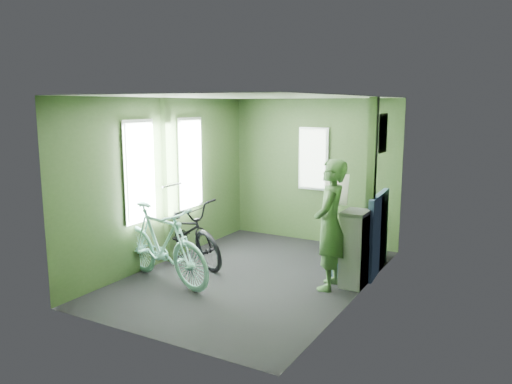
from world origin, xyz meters
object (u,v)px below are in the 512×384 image
at_px(bicycle_mint, 163,283).
at_px(waste_box, 355,249).
at_px(bench_seat, 361,247).
at_px(bicycle_black, 186,262).
at_px(passenger, 330,224).

bearing_deg(bicycle_mint, waste_box, -49.38).
distance_m(waste_box, bench_seat, 0.66).
bearing_deg(bench_seat, bicycle_black, -162.90).
height_order(passenger, waste_box, passenger).
xyz_separation_m(bicycle_mint, passenger, (1.87, 0.86, 0.79)).
bearing_deg(bench_seat, waste_box, -84.46).
relative_size(bicycle_black, waste_box, 1.87).
height_order(bicycle_mint, passenger, passenger).
distance_m(passenger, waste_box, 0.46).
distance_m(bicycle_mint, bench_seat, 2.66).
xyz_separation_m(passenger, waste_box, (0.24, 0.22, -0.32)).
distance_m(bicycle_black, passenger, 2.28).
bearing_deg(bicycle_mint, bicycle_black, 31.47).
xyz_separation_m(bicycle_black, bicycle_mint, (0.26, -0.82, 0.00)).
bearing_deg(passenger, bicycle_mint, -73.53).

